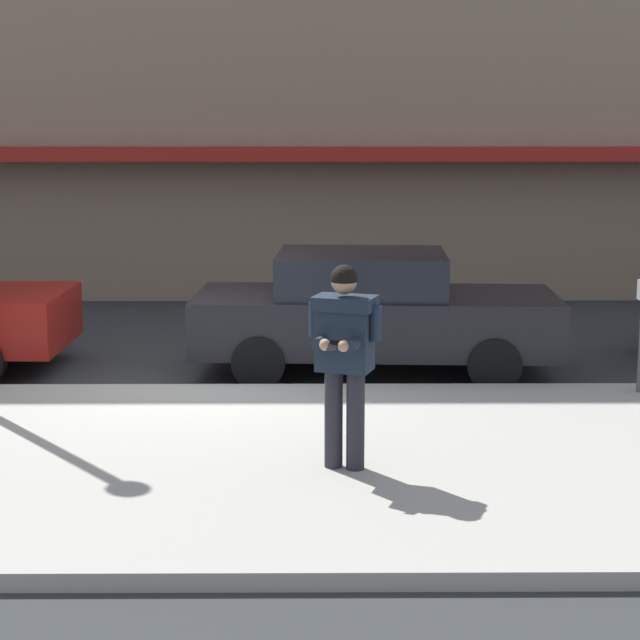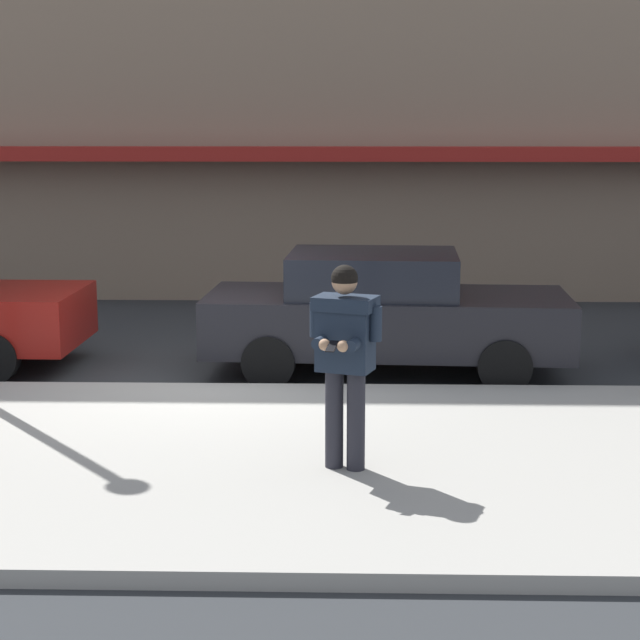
{
  "view_description": "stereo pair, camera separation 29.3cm",
  "coord_description": "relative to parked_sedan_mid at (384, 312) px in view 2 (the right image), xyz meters",
  "views": [
    {
      "loc": [
        1.34,
        -12.27,
        3.13
      ],
      "look_at": [
        1.4,
        -3.41,
        1.49
      ],
      "focal_mm": 60.0,
      "sensor_mm": 36.0,
      "label": 1
    },
    {
      "loc": [
        1.63,
        -12.26,
        3.13
      ],
      "look_at": [
        1.4,
        -3.41,
        1.49
      ],
      "focal_mm": 60.0,
      "sensor_mm": 36.0,
      "label": 2
    }
  ],
  "objects": [
    {
      "name": "sidewalk",
      "position": [
        -1.09,
        -3.77,
        -0.72
      ],
      "size": [
        32.0,
        5.3,
        0.14
      ],
      "primitive_type": "cube",
      "color": "#99968E",
      "rests_on": "ground"
    },
    {
      "name": "man_texting_on_phone",
      "position": [
        -0.48,
        -4.2,
        0.46
      ],
      "size": [
        0.62,
        0.65,
        1.81
      ],
      "color": "#23232B",
      "rests_on": "sidewalk"
    },
    {
      "name": "parked_sedan_mid",
      "position": [
        0.0,
        0.0,
        0.0
      ],
      "size": [
        4.59,
        2.1,
        1.54
      ],
      "color": "black",
      "rests_on": "ground"
    },
    {
      "name": "curb_paint_line",
      "position": [
        -1.09,
        -0.87,
        -0.79
      ],
      "size": [
        28.0,
        0.12,
        0.01
      ],
      "primitive_type": "cube",
      "color": "silver",
      "rests_on": "ground"
    },
    {
      "name": "ground_plane",
      "position": [
        -2.09,
        -0.92,
        -0.79
      ],
      "size": [
        80.0,
        80.0,
        0.0
      ],
      "primitive_type": "plane",
      "color": "#2B2D30"
    }
  ]
}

